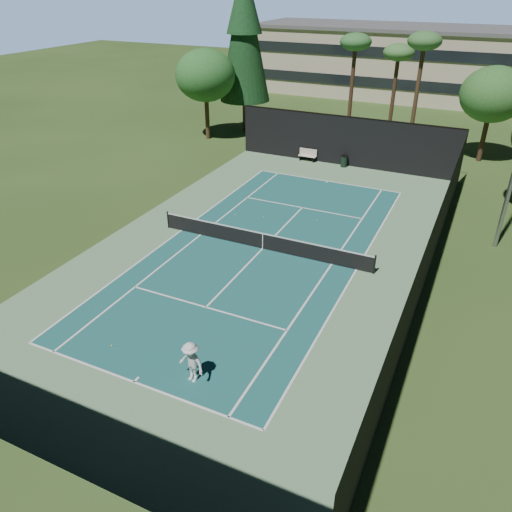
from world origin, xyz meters
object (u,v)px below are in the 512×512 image
(tennis_ball_d, at_px, (235,215))
(trash_bin, at_px, (344,161))
(park_bench, at_px, (308,155))
(tennis_ball_b, at_px, (264,217))
(tennis_ball_c, at_px, (317,220))
(player, at_px, (191,362))
(tennis_net, at_px, (263,240))
(tennis_ball_a, at_px, (112,346))

(tennis_ball_d, relative_size, trash_bin, 0.07)
(park_bench, bearing_deg, trash_bin, -2.48)
(tennis_ball_b, distance_m, tennis_ball_d, 1.87)
(tennis_ball_c, xyz_separation_m, trash_bin, (-1.41, 10.66, 0.45))
(player, height_order, tennis_ball_c, player)
(player, distance_m, tennis_ball_c, 15.80)
(tennis_ball_b, distance_m, trash_bin, 11.85)
(tennis_net, bearing_deg, player, -79.67)
(tennis_net, relative_size, tennis_ball_d, 195.96)
(tennis_ball_b, xyz_separation_m, tennis_ball_d, (-1.79, -0.52, -0.00))
(player, height_order, trash_bin, player)
(tennis_ball_d, bearing_deg, tennis_ball_b, 16.25)
(player, relative_size, tennis_ball_c, 28.12)
(player, bearing_deg, trash_bin, 105.38)
(tennis_ball_b, bearing_deg, trash_bin, 80.89)
(tennis_ball_d, distance_m, trash_bin, 12.76)
(tennis_ball_b, distance_m, park_bench, 11.91)
(tennis_ball_a, height_order, tennis_ball_d, tennis_ball_a)
(tennis_ball_b, height_order, tennis_ball_d, tennis_ball_b)
(tennis_ball_a, relative_size, trash_bin, 0.08)
(trash_bin, bearing_deg, tennis_ball_d, -106.71)
(player, relative_size, tennis_ball_b, 24.96)
(trash_bin, bearing_deg, park_bench, 177.52)
(tennis_net, bearing_deg, tennis_ball_a, -101.64)
(tennis_ball_c, height_order, trash_bin, trash_bin)
(player, distance_m, tennis_ball_b, 15.23)
(tennis_net, xyz_separation_m, tennis_ball_c, (1.55, 4.96, -0.53))
(tennis_ball_b, bearing_deg, tennis_ball_d, -163.75)
(tennis_net, bearing_deg, tennis_ball_b, 113.82)
(tennis_ball_b, bearing_deg, tennis_ball_c, 17.33)
(tennis_ball_c, xyz_separation_m, tennis_ball_d, (-5.08, -1.55, 0.00))
(tennis_ball_b, height_order, trash_bin, trash_bin)
(player, distance_m, tennis_ball_a, 4.24)
(tennis_ball_b, height_order, park_bench, park_bench)
(tennis_ball_a, relative_size, tennis_ball_b, 1.06)
(tennis_ball_d, bearing_deg, player, -68.85)
(player, bearing_deg, tennis_ball_d, 122.56)
(tennis_ball_b, distance_m, tennis_ball_c, 3.44)
(player, bearing_deg, tennis_ball_c, 102.94)
(trash_bin, bearing_deg, player, -86.03)
(tennis_net, relative_size, tennis_ball_c, 203.97)
(tennis_ball_a, distance_m, tennis_ball_c, 15.95)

